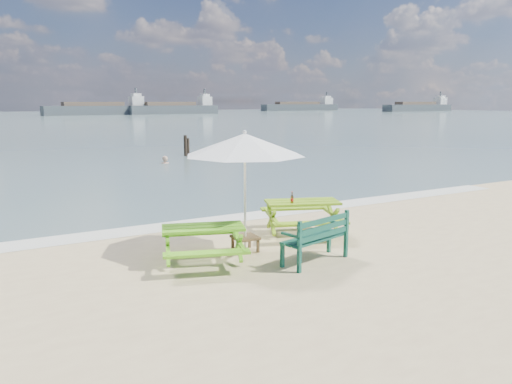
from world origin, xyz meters
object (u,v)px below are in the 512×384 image
beer_bottle (292,199)px  swimmer (165,172)px  park_bench (315,248)px  patio_umbrella (245,145)px  picnic_table_left (203,246)px  side_table (245,243)px  picnic_table_right (302,218)px

beer_bottle → swimmer: beer_bottle is taller
park_bench → swimmer: bearing=80.7°
swimmer → patio_umbrella: bearing=-103.1°
picnic_table_left → side_table: picnic_table_left is taller
side_table → patio_umbrella: bearing=180.0°
picnic_table_left → beer_bottle: (2.56, 0.75, 0.54)m
picnic_table_left → beer_bottle: beer_bottle is taller
picnic_table_right → beer_bottle: beer_bottle is taller
picnic_table_right → picnic_table_left: bearing=-163.9°
picnic_table_right → beer_bottle: bearing=-166.6°
park_bench → swimmer: size_ratio=0.96×
patio_umbrella → beer_bottle: (1.46, 0.43, -1.36)m
picnic_table_left → swimmer: (4.69, 15.75, -0.80)m
park_bench → picnic_table_left: bearing=153.6°
park_bench → swimmer: (2.73, 16.73, -0.73)m
picnic_table_right → park_bench: bearing=-117.6°
picnic_table_left → side_table: size_ratio=4.10×
picnic_table_right → swimmer: picnic_table_right is taller
patio_umbrella → beer_bottle: size_ratio=9.84×
side_table → picnic_table_right: bearing=15.8°
picnic_table_left → patio_umbrella: (1.10, 0.33, 1.90)m
picnic_table_left → park_bench: 2.19m
picnic_table_left → beer_bottle: bearing=16.4°
picnic_table_left → side_table: bearing=16.5°
picnic_table_right → swimmer: 15.04m
picnic_table_right → patio_umbrella: size_ratio=0.91×
picnic_table_left → picnic_table_right: bearing=16.1°
patio_umbrella → beer_bottle: patio_umbrella is taller
picnic_table_right → park_bench: park_bench is taller
beer_bottle → swimmer: (2.14, 15.00, -1.35)m
side_table → patio_umbrella: 2.09m
picnic_table_left → picnic_table_right: (2.91, 0.84, 0.03)m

